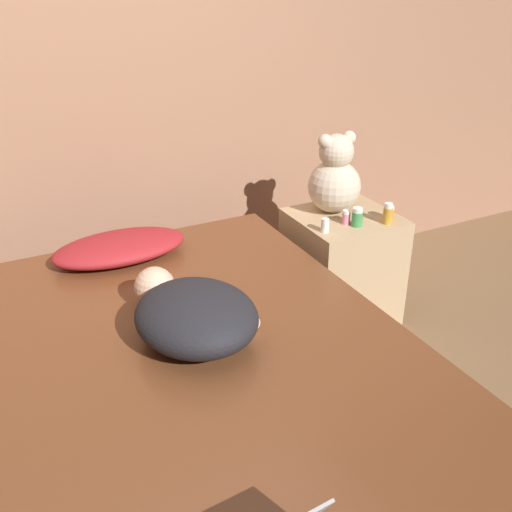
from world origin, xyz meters
The scene contains 12 objects.
ground_plane centered at (0.00, 0.00, 0.00)m, with size 12.00×12.00×0.00m, color brown.
wall_back centered at (0.00, 1.32, 1.30)m, with size 8.00×0.06×2.60m.
bed centered at (0.00, 0.00, 0.25)m, with size 1.54×2.08×0.51m.
nightstand centered at (1.07, 0.67, 0.28)m, with size 0.48×0.46×0.56m.
pillow centered at (0.00, 0.83, 0.56)m, with size 0.58×0.31×0.10m.
person_lying centered at (0.06, 0.12, 0.60)m, with size 0.48×0.63×0.19m.
teddy_bear centered at (1.05, 0.75, 0.74)m, with size 0.26×0.26×0.39m.
bottle_pink centered at (1.02, 0.59, 0.60)m, with size 0.04×0.04×0.07m.
bottle_orange centered at (1.23, 0.54, 0.60)m, with size 0.05×0.05×0.07m.
bottle_amber centered at (1.19, 0.50, 0.61)m, with size 0.04×0.04×0.10m.
bottle_white centered at (0.88, 0.56, 0.60)m, with size 0.04×0.04×0.07m.
bottle_green centered at (1.05, 0.54, 0.61)m, with size 0.05×0.05×0.09m.
Camera 1 is at (-0.54, -1.53, 1.69)m, focal length 42.00 mm.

